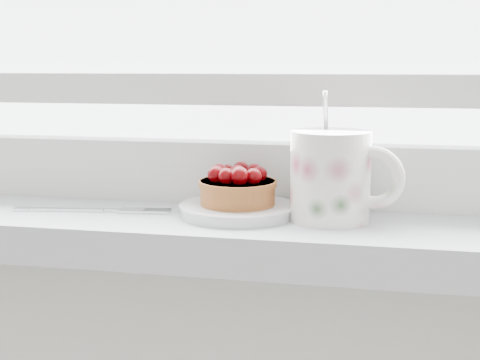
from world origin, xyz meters
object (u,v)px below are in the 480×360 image
(floral_mug, at_px, (333,174))
(fork, at_px, (91,210))
(raspberry_tart, at_px, (238,187))
(saucer, at_px, (238,210))

(floral_mug, height_order, fork, floral_mug)
(raspberry_tart, height_order, floral_mug, floral_mug)
(fork, bearing_deg, floral_mug, 2.44)
(saucer, distance_m, fork, 0.16)
(saucer, xyz_separation_m, fork, (-0.16, -0.01, -0.00))
(saucer, bearing_deg, floral_mug, -1.42)
(saucer, bearing_deg, raspberry_tart, -147.28)
(saucer, distance_m, floral_mug, 0.11)
(raspberry_tart, distance_m, fork, 0.16)
(raspberry_tart, relative_size, fork, 0.48)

